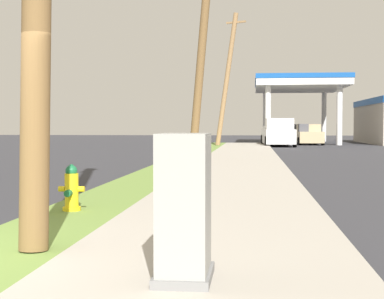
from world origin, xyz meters
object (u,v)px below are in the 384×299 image
Objects in this scene: utility_pole_background at (227,79)px; utility_pole_midground at (202,43)px; truck_white_at_forecourt at (278,133)px; fire_hydrant_third at (195,147)px; fire_hydrant_fourth at (208,141)px; fire_hydrant_second at (169,157)px; car_tan_by_near_pump at (308,135)px; fire_hydrant_nearest at (71,190)px; utility_cabinet at (184,212)px.

utility_pole_midground is at bearing -90.69° from utility_pole_background.
truck_white_at_forecourt is at bearing 78.90° from utility_pole_midground.
fire_hydrant_fourth is at bearing 90.85° from fire_hydrant_third.
fire_hydrant_second and fire_hydrant_third have the same top height.
utility_pole_midground is at bearing -101.10° from truck_white_at_forecourt.
car_tan_by_near_pump is (7.18, 7.81, 0.28)m from fire_hydrant_fourth.
utility_cabinet is (2.29, -3.89, 0.28)m from fire_hydrant_nearest.
car_tan_by_near_pump reaches higher than fire_hydrant_fourth.
car_tan_by_near_pump is at bearing 74.97° from fire_hydrant_second.
fire_hydrant_second is 8.41m from fire_hydrant_third.
fire_hydrant_nearest is at bearing -90.80° from fire_hydrant_second.
truck_white_at_forecourt is at bearing 78.50° from fire_hydrant_second.
utility_pole_background is at bearing 91.92° from utility_cabinet.
utility_pole_background reaches higher than truck_white_at_forecourt.
utility_pole_midground reaches higher than fire_hydrant_fourth.
fire_hydrant_nearest is at bearing -98.27° from truck_white_at_forecourt.
utility_pole_midground reaches higher than fire_hydrant_nearest.
fire_hydrant_fourth is 0.57× the size of utility_cabinet.
car_tan_by_near_pump reaches higher than utility_cabinet.
utility_pole_midground is (0.81, -5.09, 4.22)m from fire_hydrant_third.
utility_cabinet is at bearing -81.13° from fire_hydrant_second.
fire_hydrant_third is at bearing -108.03° from truck_white_at_forecourt.
utility_pole_background is (1.16, 1.76, 4.22)m from fire_hydrant_fourth.
fire_hydrant_third is (0.00, 8.41, 0.00)m from fire_hydrant_second.
fire_hydrant_nearest is 1.00× the size of fire_hydrant_fourth.
utility_pole_background reaches higher than fire_hydrant_third.
truck_white_at_forecourt is (4.56, 22.41, 0.47)m from fire_hydrant_second.
fire_hydrant_second is 20.63m from utility_pole_background.
car_tan_by_near_pump is at bearing 78.76° from fire_hydrant_nearest.
fire_hydrant_third is 0.08× the size of utility_pole_background.
fire_hydrant_nearest is at bearing -92.20° from utility_pole_background.
truck_white_at_forecourt is (3.75, 19.09, -3.75)m from utility_pole_midground.
utility_cabinet reaches higher than fire_hydrant_fourth.
car_tan_by_near_pump is (6.23, 22.90, -3.95)m from utility_pole_midground.
fire_hydrant_third is at bearing 89.98° from fire_hydrant_second.
fire_hydrant_second is at bearing -105.03° from car_tan_by_near_pump.
truck_white_at_forecourt reaches higher than utility_cabinet.
fire_hydrant_third is at bearing 89.56° from fire_hydrant_nearest.
car_tan_by_near_pump is (4.89, 40.01, -0.01)m from utility_cabinet.
utility_pole_background is at bearing 85.08° from fire_hydrant_third.
fire_hydrant_second is 0.08× the size of utility_pole_background.
fire_hydrant_nearest is 1.00× the size of fire_hydrant_third.
fire_hydrant_nearest is 0.08× the size of utility_pole_midground.
car_tan_by_near_pump reaches higher than fire_hydrant_nearest.
fire_hydrant_nearest and fire_hydrant_third have the same top height.
fire_hydrant_fourth is 0.08× the size of utility_pole_midground.
utility_cabinet is (1.34, -17.12, -3.94)m from utility_pole_midground.
utility_pole_midground reaches higher than utility_pole_background.
utility_cabinet is (2.15, -13.80, 0.28)m from fire_hydrant_second.
utility_cabinet is at bearing -88.08° from utility_pole_background.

